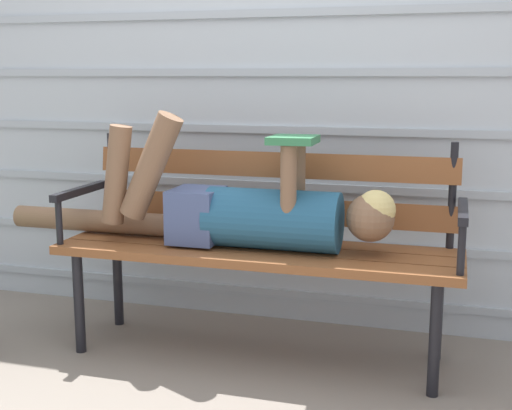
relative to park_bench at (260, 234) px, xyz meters
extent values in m
plane|color=gray|center=(0.00, -0.26, -0.52)|extent=(12.00, 12.00, 0.00)
cube|color=#B2BCC6|center=(0.00, 0.43, 0.67)|extent=(5.44, 0.06, 2.38)
cube|color=#A3ADB7|center=(0.00, 0.40, -0.38)|extent=(5.44, 0.02, 0.04)
cube|color=#A3ADB7|center=(0.00, 0.40, -0.12)|extent=(5.44, 0.02, 0.04)
cube|color=#A3ADB7|center=(0.00, 0.40, 0.14)|extent=(5.44, 0.02, 0.04)
cube|color=#A3ADB7|center=(0.00, 0.40, 0.41)|extent=(5.44, 0.02, 0.04)
cube|color=#A3ADB7|center=(0.00, 0.40, 0.67)|extent=(5.44, 0.02, 0.04)
cube|color=#A3ADB7|center=(0.00, 0.40, 0.94)|extent=(5.44, 0.02, 0.04)
cube|color=brown|center=(0.00, -0.22, -0.06)|extent=(1.67, 0.14, 0.04)
cube|color=brown|center=(0.00, -0.07, -0.06)|extent=(1.67, 0.14, 0.04)
cube|color=brown|center=(0.00, 0.08, -0.06)|extent=(1.67, 0.14, 0.04)
cube|color=brown|center=(0.00, 0.15, 0.08)|extent=(1.61, 0.05, 0.11)
cube|color=brown|center=(0.00, 0.15, 0.28)|extent=(1.61, 0.05, 0.11)
cylinder|color=black|center=(-0.77, 0.15, 0.18)|extent=(0.03, 0.03, 0.44)
cylinder|color=black|center=(0.77, 0.15, 0.18)|extent=(0.03, 0.03, 0.44)
cylinder|color=black|center=(-0.74, -0.24, -0.30)|extent=(0.04, 0.04, 0.44)
cylinder|color=black|center=(0.74, -0.24, -0.30)|extent=(0.04, 0.04, 0.44)
cylinder|color=black|center=(-0.74, 0.11, -0.30)|extent=(0.04, 0.04, 0.44)
cylinder|color=black|center=(0.74, 0.11, -0.30)|extent=(0.04, 0.04, 0.44)
cube|color=black|center=(-0.81, -0.07, 0.16)|extent=(0.04, 0.43, 0.03)
cylinder|color=black|center=(-0.81, -0.24, 0.06)|extent=(0.03, 0.03, 0.20)
cube|color=black|center=(0.81, -0.07, 0.16)|extent=(0.04, 0.43, 0.03)
cylinder|color=black|center=(0.81, -0.24, 0.06)|extent=(0.03, 0.03, 0.20)
cylinder|color=#23567A|center=(0.07, -0.07, 0.08)|extent=(0.55, 0.25, 0.25)
cube|color=#475684|center=(-0.26, -0.07, 0.08)|extent=(0.20, 0.24, 0.22)
sphere|color=brown|center=(0.47, -0.07, 0.11)|extent=(0.19, 0.19, 0.19)
sphere|color=#E0C67A|center=(0.49, -0.07, 0.14)|extent=(0.16, 0.16, 0.16)
cylinder|color=brown|center=(-0.44, -0.13, 0.29)|extent=(0.29, 0.11, 0.46)
cylinder|color=brown|center=(-0.60, -0.13, 0.25)|extent=(0.15, 0.09, 0.43)
cylinder|color=brown|center=(-0.76, -0.01, 0.01)|extent=(0.83, 0.10, 0.10)
cylinder|color=brown|center=(0.15, -0.15, 0.24)|extent=(0.06, 0.06, 0.31)
cylinder|color=brown|center=(0.15, 0.01, 0.24)|extent=(0.06, 0.06, 0.31)
cube|color=#337A4C|center=(0.15, -0.07, 0.41)|extent=(0.19, 0.26, 0.04)
camera|label=1|loc=(0.77, -2.71, 0.66)|focal=48.04mm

